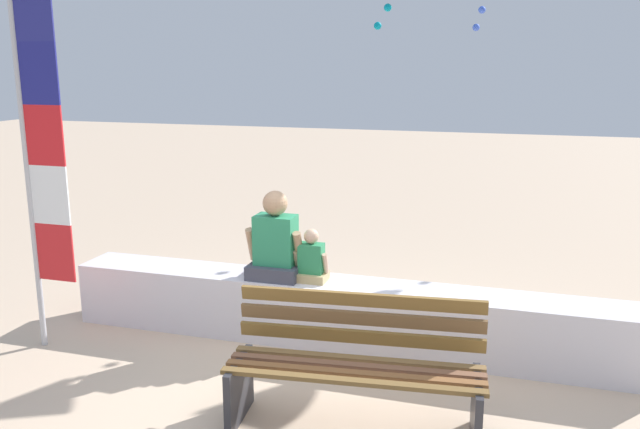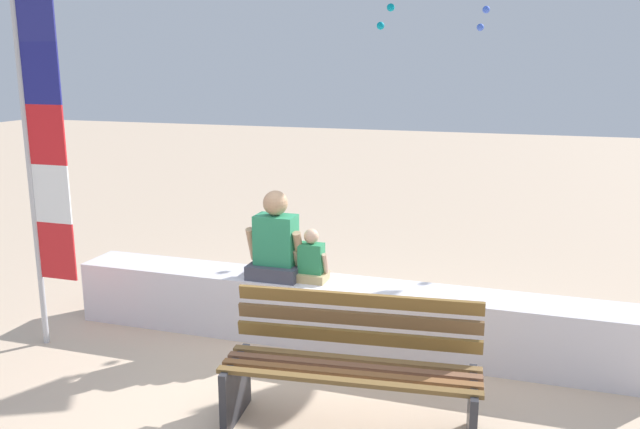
# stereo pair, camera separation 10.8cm
# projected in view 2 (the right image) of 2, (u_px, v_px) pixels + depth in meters

# --- Properties ---
(ground_plane) EXTENTS (40.00, 40.00, 0.00)m
(ground_plane) POSITION_uv_depth(u_px,v_px,m) (307.00, 400.00, 4.93)
(ground_plane) COLOR #CEB295
(seawall_ledge) EXTENTS (5.14, 0.49, 0.57)m
(seawall_ledge) POSITION_uv_depth(u_px,v_px,m) (346.00, 314.00, 5.84)
(seawall_ledge) COLOR silver
(seawall_ledge) RESTS_ON ground
(park_bench) EXTENTS (1.79, 0.79, 0.88)m
(park_bench) POSITION_uv_depth(u_px,v_px,m) (352.00, 368.00, 4.50)
(park_bench) COLOR brown
(park_bench) RESTS_ON ground
(person_adult) EXTENTS (0.52, 0.38, 0.79)m
(person_adult) POSITION_uv_depth(u_px,v_px,m) (276.00, 244.00, 5.88)
(person_adult) COLOR #3C3E4D
(person_adult) RESTS_ON seawall_ledge
(person_child) EXTENTS (0.31, 0.23, 0.47)m
(person_child) POSITION_uv_depth(u_px,v_px,m) (311.00, 261.00, 5.81)
(person_child) COLOR tan
(person_child) RESTS_ON seawall_ledge
(flag_banner) EXTENTS (0.41, 0.05, 3.12)m
(flag_banner) POSITION_uv_depth(u_px,v_px,m) (41.00, 148.00, 5.51)
(flag_banner) COLOR #B7B7BC
(flag_banner) RESTS_ON ground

